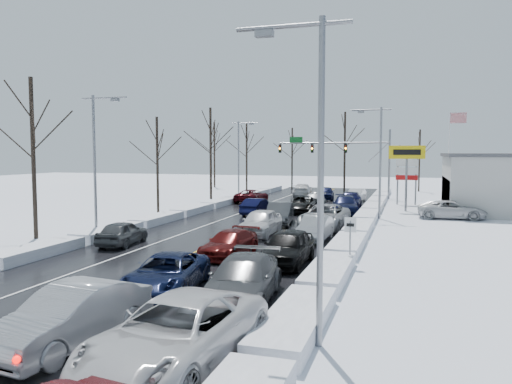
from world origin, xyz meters
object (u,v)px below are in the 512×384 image
(flagpole, at_px, (450,148))
(oncoming_car_0, at_px, (257,215))
(traffic_signal_mast, at_px, (345,152))
(tires_plus_sign, at_px, (407,157))

(flagpole, bearing_deg, oncoming_car_0, -129.34)
(traffic_signal_mast, height_order, tires_plus_sign, traffic_signal_mast)
(flagpole, relative_size, oncoming_car_0, 2.28)
(flagpole, xyz_separation_m, oncoming_car_0, (-16.90, -20.61, -5.93))
(tires_plus_sign, bearing_deg, flagpole, 71.56)
(oncoming_car_0, bearing_deg, traffic_signal_mast, -101.36)
(traffic_signal_mast, distance_m, tires_plus_sign, 13.92)
(traffic_signal_mast, relative_size, oncoming_car_0, 3.02)
(traffic_signal_mast, distance_m, oncoming_car_0, 20.07)
(tires_plus_sign, height_order, oncoming_car_0, tires_plus_sign)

